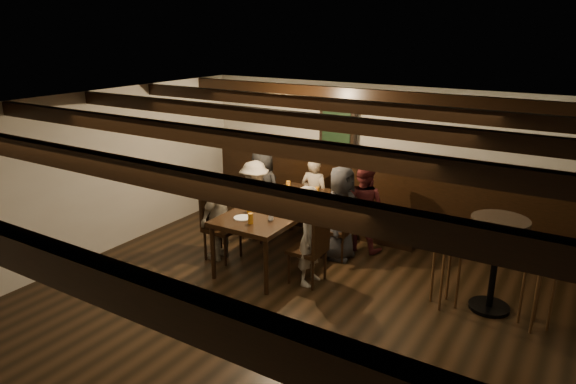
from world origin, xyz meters
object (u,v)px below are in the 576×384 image
Objects in this scene: person_bench_right at (363,207)px; bar_stool_right at (537,292)px; chair_right_far at (309,261)px; person_right_near at (341,213)px; dining_table at (280,210)px; chair_left_near at (257,221)px; person_bench_left at (262,189)px; person_left_near at (255,200)px; person_bench_centre at (314,196)px; high_top_table at (496,251)px; person_left_far at (219,216)px; person_right_far at (311,236)px; chair_left_far at (222,239)px; bar_stool_left at (446,272)px; chair_right_near at (338,239)px.

bar_stool_right is at bearing 158.32° from person_bench_right.
person_right_near reaches higher than chair_right_far.
chair_right_far is 0.69× the size of person_right_near.
dining_table is at bearing 179.60° from bar_stool_right.
chair_left_near reaches higher than dining_table.
chair_left_near is 0.62m from person_bench_left.
person_bench_right is at bearing 105.53° from chair_left_near.
person_left_near reaches higher than chair_right_far.
high_top_table is (2.94, -0.93, 0.11)m from person_bench_centre.
person_right_near is 2.74m from bar_stool_right.
person_left_near is at bearing 180.00° from person_left_far.
person_left_far is 1.10× the size of bar_stool_right.
person_right_near is 0.90m from person_right_far.
person_right_near reaches higher than chair_left_near.
person_right_far is (1.47, 0.03, 0.37)m from chair_left_far.
person_bench_right is at bearing 105.26° from person_left_near.
chair_left_far is 0.78× the size of person_left_near.
dining_table is at bearing 57.97° from chair_left_near.
person_bench_centre reaches higher than high_top_table.
chair_left_near is 0.90m from chair_left_far.
dining_table is 1.86× the size of bar_stool_left.
high_top_table is (2.92, 0.12, 0.01)m from dining_table.
bar_stool_left reaches higher than high_top_table.
chair_right_near is (1.42, 0.93, -0.02)m from chair_left_far.
bar_stool_right is at bearing 94.81° from chair_left_far.
chair_right_far is at bearing 57.98° from chair_left_near.
person_right_near reaches higher than chair_left_far.
bar_stool_left is at bearing 79.56° from person_left_near.
high_top_table is (2.18, -0.35, 0.07)m from person_right_near.
bar_stool_left is at bearing -3.16° from dining_table.
high_top_table is at bearing 167.66° from person_bench_left.
dining_table is 2.39× the size of chair_left_near.
person_bench_right is 1.04× the size of person_left_far.
chair_left_near reaches higher than chair_right_near.
person_right_far reaches higher than person_bench_centre.
person_bench_right is 1.16× the size of high_top_table.
person_bench_right is at bearing -6.34° from person_right_far.
person_right_far reaches higher than bar_stool_right.
chair_right_near is at bearing 121.49° from person_left_far.
person_left_near is (-0.05, 0.90, 0.33)m from chair_left_far.
chair_left_near is at bearing 178.04° from person_left_far.
chair_right_far is 0.81× the size of bar_stool_right.
bar_stool_left is at bearing 79.46° from chair_left_near.
chair_left_near is at bearing 179.90° from chair_left_far.
person_left_far is at bearing 90.00° from chair_right_far.
dining_table is at bearing 120.96° from person_left_far.
person_right_near is at bearing 162.65° from bar_stool_left.
bar_stool_right is at bearing -1.70° from dining_table.
person_right_far is at bearing -90.00° from chair_right_far.
person_bench_right is (0.88, 0.92, -0.07)m from dining_table.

